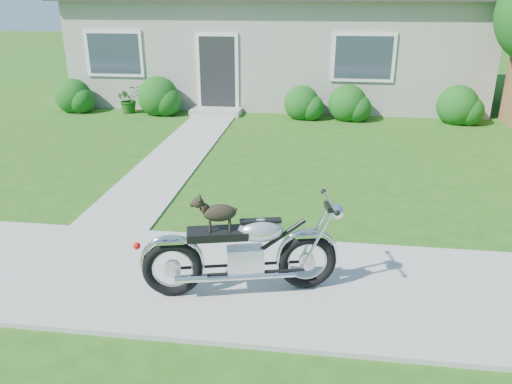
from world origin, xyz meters
TOP-DOWN VIEW (x-y plane):
  - ground at (0.00, 0.00)m, footprint 80.00×80.00m
  - sidewalk at (0.00, 0.00)m, footprint 24.00×2.20m
  - walkway at (-1.50, 5.00)m, footprint 1.20×8.00m
  - house at (-0.00, 11.99)m, footprint 12.60×7.03m
  - shrub_row at (-0.21, 8.50)m, footprint 11.69×1.14m
  - potted_plant_left at (-4.02, 8.55)m, footprint 0.90×0.91m
  - potted_plant_right at (1.03, 8.55)m, footprint 0.49×0.49m
  - motorcycle_with_dog at (0.71, -0.26)m, footprint 2.19×0.84m

SIDE VIEW (x-z plane):
  - ground at x=0.00m, z-range 0.00..0.00m
  - walkway at x=-1.50m, z-range 0.00..0.03m
  - sidewalk at x=0.00m, z-range 0.00..0.04m
  - potted_plant_right at x=1.03m, z-range 0.00..0.71m
  - potted_plant_left at x=-4.02m, z-range 0.00..0.77m
  - shrub_row at x=-0.21m, z-range -0.12..1.02m
  - motorcycle_with_dog at x=0.71m, z-range -0.03..1.13m
  - house at x=0.00m, z-range -0.09..4.41m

